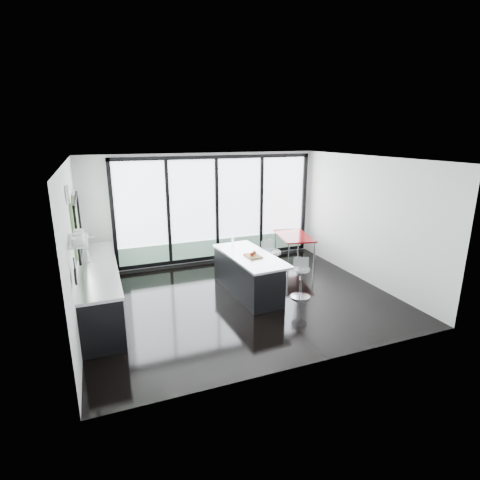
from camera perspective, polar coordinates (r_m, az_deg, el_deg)
name	(u,v)px	position (r m, az deg, el deg)	size (l,w,h in m)	color
floor	(241,298)	(7.77, 0.12, -8.83)	(6.00, 5.00, 0.00)	black
ceiling	(241,159)	(7.07, 0.13, 12.25)	(6.00, 5.00, 0.00)	white
wall_back	(216,213)	(9.68, -3.73, 4.06)	(6.00, 0.09, 2.80)	silver
wall_front	(308,276)	(5.16, 10.37, -5.38)	(6.00, 0.00, 2.80)	silver
wall_left	(75,235)	(7.06, -23.85, 0.67)	(0.26, 5.00, 2.80)	silver
wall_right	(366,220)	(8.82, 18.62, 2.94)	(0.00, 5.00, 2.80)	silver
counter_cabinets	(100,289)	(7.50, -20.59, -6.97)	(0.69, 3.24, 1.36)	black
island	(247,274)	(7.86, 1.08, -5.15)	(1.00, 2.10, 1.09)	black
bar_stool_near	(301,283)	(7.78, 9.26, -6.47)	(0.40, 0.40, 0.63)	silver
bar_stool_far	(272,266)	(8.47, 4.84, -4.03)	(0.46, 0.46, 0.74)	silver
red_table	(294,248)	(9.89, 8.19, -1.27)	(0.76, 1.34, 0.72)	maroon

